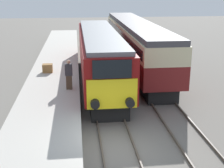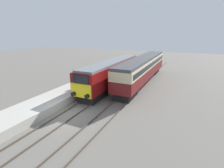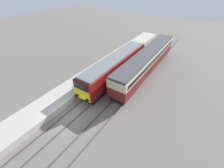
# 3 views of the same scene
# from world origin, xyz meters

# --- Properties ---
(ground_plane) EXTENTS (120.00, 120.00, 0.00)m
(ground_plane) POSITION_xyz_m (0.00, 0.00, 0.00)
(ground_plane) COLOR slate
(platform_left) EXTENTS (3.50, 50.00, 0.81)m
(platform_left) POSITION_xyz_m (-3.30, 8.00, 0.40)
(platform_left) COLOR #B7B2A8
(platform_left) RESTS_ON ground_plane
(rails_near_track) EXTENTS (1.51, 60.00, 0.14)m
(rails_near_track) POSITION_xyz_m (0.00, 5.00, 0.07)
(rails_near_track) COLOR #4C4238
(rails_near_track) RESTS_ON ground_plane
(rails_far_track) EXTENTS (1.50, 60.00, 0.14)m
(rails_far_track) POSITION_xyz_m (3.40, 5.00, 0.07)
(rails_far_track) COLOR #4C4238
(rails_far_track) RESTS_ON ground_plane
(locomotive) EXTENTS (2.70, 15.70, 3.74)m
(locomotive) POSITION_xyz_m (0.00, 10.09, 2.12)
(locomotive) COLOR black
(locomotive) RESTS_ON ground_plane
(passenger_carriage) EXTENTS (2.75, 19.23, 3.89)m
(passenger_carriage) POSITION_xyz_m (3.40, 14.33, 2.37)
(passenger_carriage) COLOR black
(passenger_carriage) RESTS_ON ground_plane
(person_on_platform) EXTENTS (0.44, 0.26, 1.79)m
(person_on_platform) POSITION_xyz_m (-2.16, 6.34, 1.71)
(person_on_platform) COLOR #473828
(person_on_platform) RESTS_ON platform_left
(luggage_crate) EXTENTS (0.70, 0.56, 0.60)m
(luggage_crate) POSITION_xyz_m (-3.78, 10.40, 1.11)
(luggage_crate) COLOR olive
(luggage_crate) RESTS_ON platform_left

